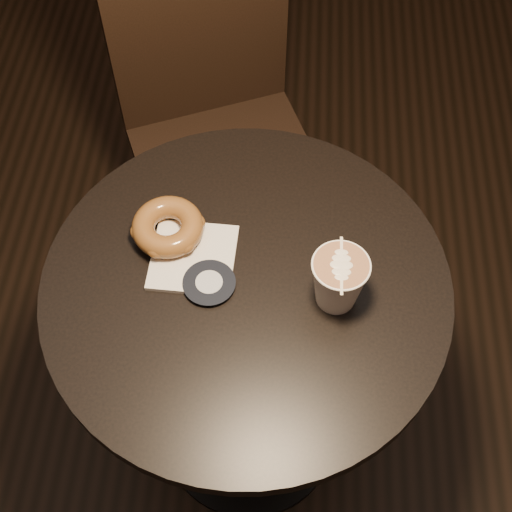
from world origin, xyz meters
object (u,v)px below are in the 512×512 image
at_px(chair, 213,102).
at_px(doughnut, 168,227).
at_px(pastry_bag, 193,257).
at_px(cafe_table, 247,334).
at_px(latte_cup, 338,282).

xyz_separation_m(chair, doughnut, (-0.02, -0.50, 0.20)).
distance_m(chair, pastry_bag, 0.57).
xyz_separation_m(cafe_table, pastry_bag, (-0.09, 0.04, 0.20)).
xyz_separation_m(pastry_bag, latte_cup, (0.25, -0.06, 0.05)).
bearing_deg(pastry_bag, chair, 95.13).
bearing_deg(chair, doughnut, -114.85).
bearing_deg(doughnut, latte_cup, -20.02).
distance_m(chair, doughnut, 0.53).
height_order(pastry_bag, doughnut, doughnut).
bearing_deg(doughnut, chair, 87.48).
bearing_deg(latte_cup, pastry_bag, 165.71).
relative_size(cafe_table, pastry_bag, 5.24).
distance_m(cafe_table, chair, 0.59).
bearing_deg(pastry_bag, cafe_table, -20.89).
height_order(pastry_bag, latte_cup, latte_cup).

